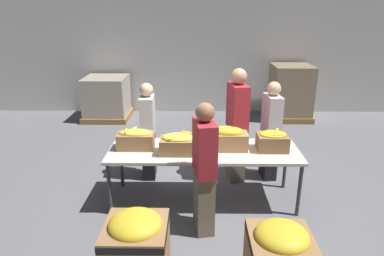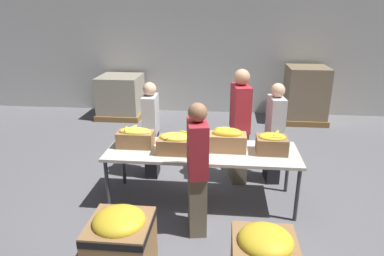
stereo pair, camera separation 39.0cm
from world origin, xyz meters
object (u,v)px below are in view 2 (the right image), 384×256
volunteer_2 (274,134)px  banana_box_3 (272,143)px  volunteer_1 (151,131)px  donation_bin_0 (121,246)px  banana_box_1 (176,143)px  banana_box_0 (135,137)px  volunteer_0 (239,127)px  sorting_table (202,153)px  pallet_stack_1 (121,97)px  pallet_stack_0 (305,95)px  banana_box_2 (227,139)px  volunteer_3 (197,170)px

volunteer_2 → banana_box_3: bearing=-16.1°
volunteer_1 → donation_bin_0: (0.19, -2.32, -0.33)m
banana_box_3 → banana_box_1: bearing=-174.4°
banana_box_0 → volunteer_0: (1.45, 0.66, -0.04)m
volunteer_0 → volunteer_2: 0.54m
sorting_table → pallet_stack_1: (-2.29, 3.80, -0.22)m
pallet_stack_0 → banana_box_2: bearing=-115.7°
volunteer_2 → pallet_stack_1: size_ratio=1.45×
sorting_table → donation_bin_0: bearing=-112.6°
banana_box_1 → donation_bin_0: size_ratio=0.59×
volunteer_3 → banana_box_0: bearing=41.9°
volunteer_3 → pallet_stack_1: (-2.28, 4.48, -0.30)m
volunteer_0 → pallet_stack_0: size_ratio=1.35×
banana_box_3 → volunteer_2: volunteer_2 is taller
banana_box_0 → volunteer_2: size_ratio=0.32×
banana_box_2 → volunteer_0: volunteer_0 is taller
sorting_table → volunteer_3: volunteer_3 is taller
volunteer_2 → donation_bin_0: volunteer_2 is taller
sorting_table → banana_box_1: size_ratio=5.41×
volunteer_1 → volunteer_3: size_ratio=0.95×
sorting_table → banana_box_1: bearing=-162.6°
volunteer_3 → volunteer_0: bearing=-31.0°
volunteer_1 → volunteer_2: bearing=88.5°
volunteer_3 → pallet_stack_1: volunteer_3 is taller
banana_box_0 → volunteer_2: volunteer_2 is taller
volunteer_0 → pallet_stack_1: (-2.81, 3.10, -0.38)m
pallet_stack_1 → volunteer_3: bearing=-63.0°
banana_box_1 → pallet_stack_1: size_ratio=0.44×
banana_box_0 → banana_box_1: 0.60m
banana_box_2 → volunteer_3: size_ratio=0.31×
donation_bin_0 → volunteer_1: bearing=94.6°
pallet_stack_0 → sorting_table: bearing=-119.5°
volunteer_1 → pallet_stack_1: size_ratio=1.43×
donation_bin_0 → volunteer_3: bearing=54.7°
sorting_table → volunteer_0: volunteer_0 is taller
volunteer_1 → donation_bin_0: size_ratio=1.90×
banana_box_1 → pallet_stack_0: (2.52, 3.96, -0.27)m
banana_box_0 → banana_box_3: bearing=-0.7°
banana_box_2 → pallet_stack_0: size_ratio=0.38×
banana_box_2 → sorting_table: bearing=-175.4°
sorting_table → banana_box_3: 0.94m
sorting_table → volunteer_1: volunteer_1 is taller
volunteer_1 → volunteer_0: bearing=87.2°
banana_box_0 → pallet_stack_1: banana_box_0 is taller
volunteer_2 → volunteer_3: 1.77m
pallet_stack_1 → donation_bin_0: bearing=-73.3°
volunteer_0 → pallet_stack_0: 3.57m
volunteer_2 → pallet_stack_1: bearing=-138.2°
banana_box_2 → pallet_stack_1: 4.62m
sorting_table → banana_box_2: banana_box_2 is taller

